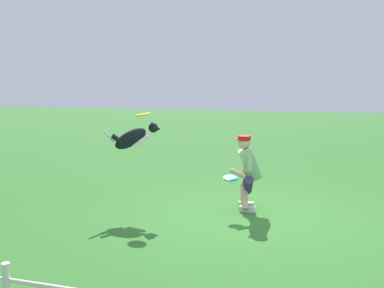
{
  "coord_description": "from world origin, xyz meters",
  "views": [
    {
      "loc": [
        -1.18,
        7.0,
        2.14
      ],
      "look_at": [
        1.01,
        -0.14,
        1.14
      ],
      "focal_mm": 40.86,
      "sensor_mm": 36.0,
      "label": 1
    }
  ],
  "objects_px": {
    "dog": "(133,138)",
    "frisbee_flying": "(143,114)",
    "person": "(247,170)",
    "frisbee_held": "(230,178)"
  },
  "relations": [
    {
      "from": "dog",
      "to": "frisbee_flying",
      "type": "xyz_separation_m",
      "value": [
        -0.17,
        -0.06,
        0.41
      ]
    },
    {
      "from": "person",
      "to": "frisbee_held",
      "type": "relative_size",
      "value": 5.39
    },
    {
      "from": "dog",
      "to": "frisbee_held",
      "type": "distance_m",
      "value": 1.83
    },
    {
      "from": "person",
      "to": "dog",
      "type": "distance_m",
      "value": 2.06
    },
    {
      "from": "dog",
      "to": "frisbee_flying",
      "type": "relative_size",
      "value": 3.49
    },
    {
      "from": "person",
      "to": "frisbee_held",
      "type": "distance_m",
      "value": 0.4
    },
    {
      "from": "frisbee_flying",
      "to": "dog",
      "type": "bearing_deg",
      "value": 19.36
    },
    {
      "from": "dog",
      "to": "frisbee_held",
      "type": "bearing_deg",
      "value": -23.35
    },
    {
      "from": "person",
      "to": "frisbee_flying",
      "type": "xyz_separation_m",
      "value": [
        1.78,
        0.35,
        0.95
      ]
    },
    {
      "from": "dog",
      "to": "person",
      "type": "bearing_deg",
      "value": -14.86
    }
  ]
}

